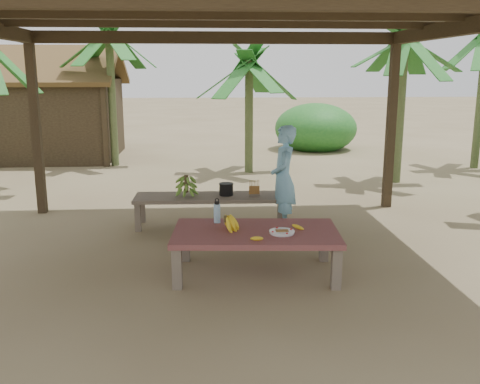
{
  "coord_description": "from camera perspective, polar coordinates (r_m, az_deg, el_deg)",
  "views": [
    {
      "loc": [
        -0.24,
        -6.15,
        2.2
      ],
      "look_at": [
        0.2,
        0.03,
        0.8
      ],
      "focal_mm": 40.0,
      "sensor_mm": 36.0,
      "label": 1
    }
  ],
  "objects": [
    {
      "name": "plate",
      "position": [
        5.76,
        4.49,
        -4.29
      ],
      "size": [
        0.27,
        0.27,
        0.04
      ],
      "color": "white",
      "rests_on": "work_table"
    },
    {
      "name": "hut",
      "position": [
        14.81,
        -20.93,
        7.69
      ],
      "size": [
        4.4,
        3.43,
        2.85
      ],
      "color": "black",
      "rests_on": "ground"
    },
    {
      "name": "work_table",
      "position": [
        5.88,
        1.69,
        -4.75
      ],
      "size": [
        1.87,
        1.13,
        0.5
      ],
      "rotation": [
        0.0,
        0.0,
        -0.07
      ],
      "color": "brown",
      "rests_on": "ground"
    },
    {
      "name": "green_banana_stalk",
      "position": [
        7.68,
        -5.74,
        0.75
      ],
      "size": [
        0.29,
        0.29,
        0.32
      ],
      "primitive_type": null,
      "rotation": [
        0.0,
        0.0,
        -0.03
      ],
      "color": "#598C2D",
      "rests_on": "bench"
    },
    {
      "name": "pavilion",
      "position": [
        6.16,
        -2.01,
        18.12
      ],
      "size": [
        6.6,
        5.6,
        2.95
      ],
      "color": "black",
      "rests_on": "ground"
    },
    {
      "name": "bench",
      "position": [
        7.72,
        -3.07,
        -0.79
      ],
      "size": [
        2.22,
        0.66,
        0.45
      ],
      "rotation": [
        0.0,
        0.0,
        -0.03
      ],
      "color": "brown",
      "rests_on": "ground"
    },
    {
      "name": "banana_plant_ne",
      "position": [
        11.11,
        17.1,
        14.21
      ],
      "size": [
        1.8,
        1.8,
        3.07
      ],
      "color": "#596638",
      "rests_on": "ground"
    },
    {
      "name": "ground",
      "position": [
        6.53,
        -1.71,
        -6.94
      ],
      "size": [
        80.0,
        80.0,
        0.0
      ],
      "primitive_type": "plane",
      "color": "brown",
      "rests_on": "ground"
    },
    {
      "name": "banana_plant_n",
      "position": [
        11.74,
        0.98,
        12.52
      ],
      "size": [
        1.8,
        1.8,
        2.63
      ],
      "color": "#596638",
      "rests_on": "ground"
    },
    {
      "name": "loose_banana_front",
      "position": [
        5.51,
        1.81,
        -4.99
      ],
      "size": [
        0.16,
        0.09,
        0.04
      ],
      "primitive_type": "ellipsoid",
      "rotation": [
        0.0,
        0.0,
        1.9
      ],
      "color": "yellow",
      "rests_on": "work_table"
    },
    {
      "name": "ripe_banana_bunch",
      "position": [
        5.86,
        -1.57,
        -3.23
      ],
      "size": [
        0.3,
        0.26,
        0.18
      ],
      "primitive_type": null,
      "rotation": [
        0.0,
        0.0,
        0.04
      ],
      "color": "yellow",
      "rests_on": "work_table"
    },
    {
      "name": "banana_plant_nw",
      "position": [
        12.96,
        -13.78,
        15.12
      ],
      "size": [
        1.8,
        1.8,
        3.31
      ],
      "color": "#596638",
      "rests_on": "ground"
    },
    {
      "name": "loose_banana_side",
      "position": [
        5.94,
        6.19,
        -3.73
      ],
      "size": [
        0.14,
        0.15,
        0.04
      ],
      "primitive_type": "ellipsoid",
      "rotation": [
        0.0,
        0.0,
        0.7
      ],
      "color": "yellow",
      "rests_on": "work_table"
    },
    {
      "name": "skewer_rack",
      "position": [
        7.65,
        1.54,
        0.44
      ],
      "size": [
        0.18,
        0.08,
        0.24
      ],
      "primitive_type": null,
      "rotation": [
        0.0,
        0.0,
        -0.03
      ],
      "color": "#A57F47",
      "rests_on": "bench"
    },
    {
      "name": "cooking_pot",
      "position": [
        7.71,
        -1.48,
        0.27
      ],
      "size": [
        0.2,
        0.2,
        0.17
      ],
      "primitive_type": "cylinder",
      "color": "black",
      "rests_on": "bench"
    },
    {
      "name": "water_flask",
      "position": [
        6.14,
        -2.47,
        -2.19
      ],
      "size": [
        0.08,
        0.08,
        0.29
      ],
      "color": "#4599D9",
      "rests_on": "work_table"
    },
    {
      "name": "woman",
      "position": [
        7.47,
        4.66,
        1.44
      ],
      "size": [
        0.41,
        0.58,
        1.48
      ],
      "primitive_type": "imported",
      "rotation": [
        0.0,
        0.0,
        -1.68
      ],
      "color": "#6CA8CD",
      "rests_on": "ground"
    }
  ]
}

